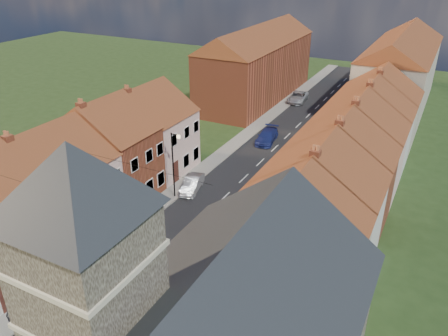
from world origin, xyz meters
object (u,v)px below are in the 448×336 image
(pedestrian_left, at_px, (12,316))
(car_near, at_px, (90,271))
(lamppost, at_px, (174,161))
(pedestrian_right, at_px, (233,233))
(car_distant, at_px, (298,97))
(car_far, at_px, (267,136))
(car_mid, at_px, (192,184))

(pedestrian_left, bearing_deg, car_near, 67.92)
(lamppost, height_order, pedestrian_right, lamppost)
(car_near, height_order, car_distant, car_distant)
(car_near, bearing_deg, car_far, 95.49)
(pedestrian_left, height_order, pedestrian_right, pedestrian_left)
(car_near, height_order, car_far, car_far)
(lamppost, height_order, car_near, lamppost)
(car_distant, bearing_deg, lamppost, -95.87)
(car_far, bearing_deg, pedestrian_left, -101.67)
(lamppost, distance_m, car_near, 11.97)
(car_mid, distance_m, car_far, 13.65)
(pedestrian_right, bearing_deg, pedestrian_left, 66.01)
(pedestrian_right, bearing_deg, car_mid, -33.10)
(lamppost, relative_size, pedestrian_left, 3.21)
(car_far, xyz_separation_m, pedestrian_right, (5.20, -18.99, 0.29))
(car_far, bearing_deg, car_mid, -104.92)
(lamppost, xyz_separation_m, car_distant, (0.61, 30.98, -2.85))
(lamppost, bearing_deg, pedestrian_left, -89.62)
(car_distant, bearing_deg, car_far, -88.54)
(lamppost, bearing_deg, car_distant, 88.87)
(car_mid, xyz_separation_m, car_distant, (0.00, 29.20, 0.06))
(car_near, bearing_deg, car_distant, 98.88)
(lamppost, bearing_deg, car_far, 81.42)
(lamppost, xyz_separation_m, pedestrian_left, (0.11, -16.91, -2.48))
(car_mid, relative_size, car_distant, 0.77)
(car_mid, distance_m, car_distant, 29.20)
(car_mid, bearing_deg, car_far, 69.18)
(pedestrian_left, bearing_deg, car_distant, 75.64)
(car_far, distance_m, pedestrian_left, 32.31)
(lamppost, height_order, car_far, lamppost)
(car_distant, relative_size, pedestrian_left, 2.64)
(car_distant, height_order, pedestrian_right, pedestrian_right)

